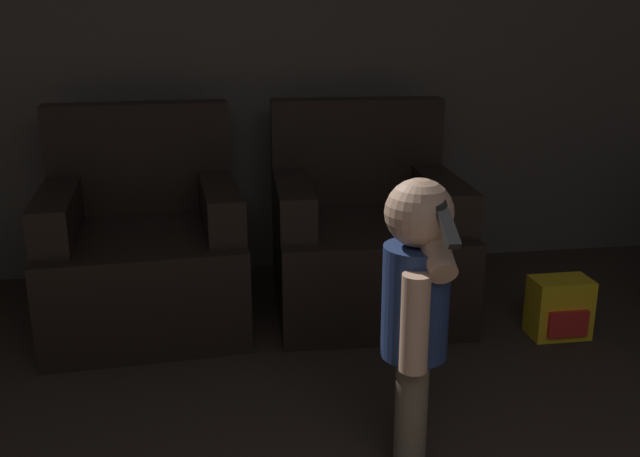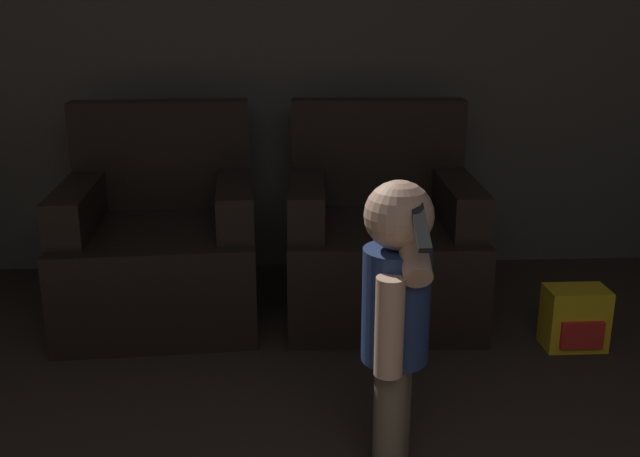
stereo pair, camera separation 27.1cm
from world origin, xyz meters
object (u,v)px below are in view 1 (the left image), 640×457
object	(u,v)px
armchair_left	(144,250)
toy_backpack	(560,308)
person_toddler	(416,302)
armchair_right	(365,239)

from	to	relation	value
armchair_left	toy_backpack	world-z (taller)	armchair_left
person_toddler	armchair_left	bearing A→B (deg)	-128.00
armchair_left	armchair_right	xyz separation A→B (m)	(1.05, 0.00, 0.00)
toy_backpack	armchair_left	bearing A→B (deg)	164.42
armchair_left	armchair_right	world-z (taller)	same
armchair_left	person_toddler	distance (m)	1.61
armchair_left	toy_backpack	xyz separation A→B (m)	(1.83, -0.51, -0.20)
person_toddler	armchair_right	bearing A→B (deg)	-168.99
armchair_right	person_toddler	bearing A→B (deg)	-93.19
person_toddler	toy_backpack	size ratio (longest dim) A/B	3.46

